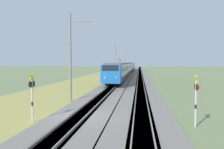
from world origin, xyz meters
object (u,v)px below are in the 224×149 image
Objects in this scene: crossing_signal_far at (196,96)px; catenary_mast_near at (71,57)px; passenger_train at (127,67)px; crossing_signal_near at (32,93)px; catenary_mast_mid at (116,60)px; catenary_mast_far at (125,61)px.

catenary_mast_near is at bearing 144.95° from crossing_signal_far.
passenger_train is 26.46× the size of crossing_signal_far.
crossing_signal_near is 0.36× the size of catenary_mast_mid.
catenary_mast_far reaches higher than passenger_train.
crossing_signal_near is at bearing 179.05° from catenary_mast_near.
crossing_signal_near is at bearing -176.60° from crossing_signal_far.
crossing_signal_far is 0.35× the size of catenary_mast_mid.
crossing_signal_far is 0.35× the size of catenary_mast_far.
catenary_mast_mid is (-11.74, 2.69, 2.40)m from passenger_train.
crossing_signal_near is at bearing 179.85° from catenary_mast_mid.
catenary_mast_near reaches higher than passenger_train.
crossing_signal_far is at bearing -125.05° from catenary_mast_near.
catenary_mast_far is (29.24, 2.69, 2.49)m from passenger_train.
catenary_mast_mid is 40.98m from catenary_mast_far.
catenary_mast_near is 0.97× the size of catenary_mast_mid.
crossing_signal_near is at bearing 179.92° from catenary_mast_far.
catenary_mast_far reaches higher than catenary_mast_near.
passenger_train is 9.15× the size of catenary_mast_far.
passenger_train is 60.64m from crossing_signal_near.
passenger_train is at bearing 97.25° from crossing_signal_far.
catenary_mast_far reaches higher than crossing_signal_near.
catenary_mast_mid reaches higher than catenary_mast_near.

